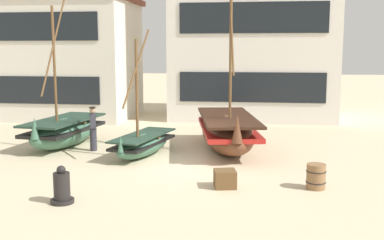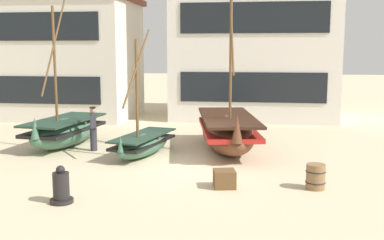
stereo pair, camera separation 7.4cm
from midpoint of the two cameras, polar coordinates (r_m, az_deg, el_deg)
The scene contains 10 objects.
ground_plane at distance 15.39m, azimuth -0.38°, elevation -5.71°, with size 120.00×120.00×0.00m, color beige.
fishing_boat_near_left at distance 19.11m, azimuth -15.26°, elevation -1.29°, with size 2.18×4.33×5.85m.
fishing_boat_centre_large at distance 17.73m, azimuth 4.52°, elevation -1.38°, with size 2.84×5.66×7.16m.
fishing_boat_far_right at distance 16.95m, azimuth -5.90°, elevation -2.86°, with size 1.88×3.60×4.54m.
fisherman_by_hull at distance 18.00m, azimuth -11.90°, elevation -1.09°, with size 0.34×0.42×1.68m.
capstan_winch at distance 12.19m, azimuth -15.58°, elevation -8.03°, with size 0.59×0.59×0.96m.
wooden_barrel at distance 13.34m, azimuth 15.07°, elevation -6.72°, with size 0.56×0.56×0.70m.
cargo_crate at distance 13.08m, azimuth 4.16°, elevation -7.21°, with size 0.59×0.59×0.49m, color brown.
harbor_building_main at distance 26.70m, azimuth 7.71°, elevation 11.92°, with size 9.18×5.84×10.75m.
harbor_building_annex at distance 28.18m, azimuth -17.82°, elevation 7.30°, with size 10.92×6.00×6.71m.
Camera 2 is at (2.19, -14.76, 3.81)m, focal length 43.48 mm.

